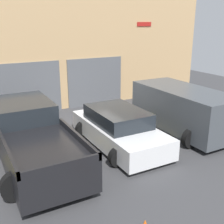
# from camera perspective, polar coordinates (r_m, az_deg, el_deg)

# --- Properties ---
(ground_plane) EXTENTS (28.00, 28.00, 0.00)m
(ground_plane) POSITION_cam_1_polar(r_m,az_deg,el_deg) (11.86, -3.77, -2.94)
(ground_plane) COLOR #3D3D3F
(shophouse_building) EXTENTS (16.29, 0.68, 5.71)m
(shophouse_building) POSITION_cam_1_polar(r_m,az_deg,el_deg) (14.22, -9.76, 12.03)
(shophouse_building) COLOR tan
(shophouse_building) RESTS_ON ground
(pickup_truck) EXTENTS (2.52, 5.24, 1.69)m
(pickup_truck) POSITION_cam_1_polar(r_m,az_deg,el_deg) (9.08, -15.92, -4.89)
(pickup_truck) COLOR black
(pickup_truck) RESTS_ON ground
(sedan_white) EXTENTS (2.18, 4.29, 1.32)m
(sedan_white) POSITION_cam_1_polar(r_m,az_deg,el_deg) (9.90, 1.31, -3.40)
(sedan_white) COLOR white
(sedan_white) RESTS_ON ground
(sedan_side) EXTENTS (2.40, 4.46, 1.73)m
(sedan_side) POSITION_cam_1_polar(r_m,az_deg,el_deg) (11.45, 14.25, 0.70)
(sedan_side) COLOR #474C51
(sedan_side) RESTS_ON ground
(parking_stripe_left) EXTENTS (0.12, 2.20, 0.01)m
(parking_stripe_left) POSITION_cam_1_polar(r_m,az_deg,el_deg) (9.53, -6.40, -8.41)
(parking_stripe_left) COLOR gold
(parking_stripe_left) RESTS_ON ground
(parking_stripe_centre) EXTENTS (0.12, 2.20, 0.01)m
(parking_stripe_centre) POSITION_cam_1_polar(r_m,az_deg,el_deg) (10.86, 8.13, -5.08)
(parking_stripe_centre) COLOR gold
(parking_stripe_centre) RESTS_ON ground
(parking_stripe_right) EXTENTS (0.12, 2.20, 0.01)m
(parking_stripe_right) POSITION_cam_1_polar(r_m,az_deg,el_deg) (12.74, 18.85, -2.38)
(parking_stripe_right) COLOR gold
(parking_stripe_right) RESTS_ON ground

